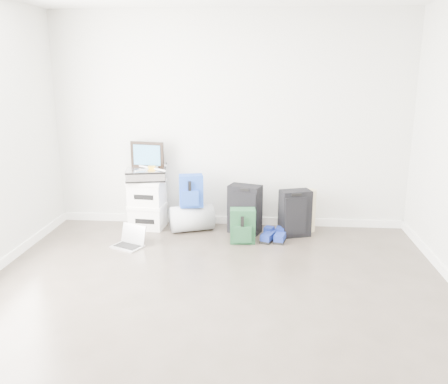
# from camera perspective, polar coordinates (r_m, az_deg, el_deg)

# --- Properties ---
(ground) EXTENTS (5.00, 5.00, 0.00)m
(ground) POSITION_cam_1_polar(r_m,az_deg,el_deg) (4.03, -1.94, -15.13)
(ground) COLOR #3C352C
(ground) RESTS_ON ground
(room_envelope) EXTENTS (4.52, 5.02, 2.71)m
(room_envelope) POSITION_cam_1_polar(r_m,az_deg,el_deg) (3.52, -2.15, 10.12)
(room_envelope) COLOR silver
(room_envelope) RESTS_ON ground
(boxes_stack) EXTENTS (0.47, 0.40, 0.63)m
(boxes_stack) POSITION_cam_1_polar(r_m,az_deg,el_deg) (6.14, -9.22, -1.43)
(boxes_stack) COLOR white
(boxes_stack) RESTS_ON ground
(briefcase) EXTENTS (0.54, 0.44, 0.14)m
(briefcase) POSITION_cam_1_polar(r_m,az_deg,el_deg) (6.04, -9.37, 2.05)
(briefcase) COLOR #B2B2B7
(briefcase) RESTS_ON boxes_stack
(painting) EXTENTS (0.44, 0.12, 0.33)m
(painting) POSITION_cam_1_polar(r_m,az_deg,el_deg) (6.09, -9.24, 4.43)
(painting) COLOR black
(painting) RESTS_ON briefcase
(drone) EXTENTS (0.43, 0.43, 0.05)m
(drone) POSITION_cam_1_polar(r_m,az_deg,el_deg) (5.99, -8.70, 2.87)
(drone) COLOR gold
(drone) RESTS_ON briefcase
(duffel_bag) EXTENTS (0.61, 0.50, 0.33)m
(duffel_bag) POSITION_cam_1_polar(r_m,az_deg,el_deg) (6.00, -3.88, -3.17)
(duffel_bag) COLOR #92969A
(duffel_bag) RESTS_ON ground
(blue_backpack) EXTENTS (0.32, 0.26, 0.40)m
(blue_backpack) POSITION_cam_1_polar(r_m,az_deg,el_deg) (5.87, -3.99, 0.06)
(blue_backpack) COLOR #172D99
(blue_backpack) RESTS_ON duffel_bag
(large_suitcase) EXTENTS (0.44, 0.36, 0.60)m
(large_suitcase) POSITION_cam_1_polar(r_m,az_deg,el_deg) (5.89, 2.52, -2.08)
(large_suitcase) COLOR black
(large_suitcase) RESTS_ON ground
(green_backpack) EXTENTS (0.31, 0.23, 0.41)m
(green_backpack) POSITION_cam_1_polar(r_m,az_deg,el_deg) (5.58, 2.25, -4.18)
(green_backpack) COLOR #153924
(green_backpack) RESTS_ON ground
(carry_on) EXTENTS (0.41, 0.33, 0.57)m
(carry_on) POSITION_cam_1_polar(r_m,az_deg,el_deg) (5.84, 8.53, -2.55)
(carry_on) COLOR black
(carry_on) RESTS_ON ground
(shoes) EXTENTS (0.34, 0.33, 0.10)m
(shoes) POSITION_cam_1_polar(r_m,az_deg,el_deg) (5.72, 6.12, -5.34)
(shoes) COLOR black
(shoes) RESTS_ON ground
(rolled_rug) EXTENTS (0.18, 0.18, 0.53)m
(rolled_rug) POSITION_cam_1_polar(r_m,az_deg,el_deg) (6.05, 10.16, -2.19)
(rolled_rug) COLOR #C0B387
(rolled_rug) RESTS_ON ground
(laptop) EXTENTS (0.41, 0.37, 0.24)m
(laptop) POSITION_cam_1_polar(r_m,az_deg,el_deg) (5.62, -11.25, -5.83)
(laptop) COLOR silver
(laptop) RESTS_ON ground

